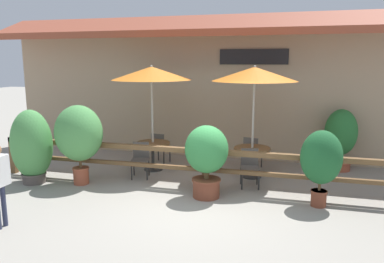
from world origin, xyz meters
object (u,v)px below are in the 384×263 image
patio_umbrella_near (151,73)px  potted_plant_tall_tropical (79,135)px  dining_table_near (153,148)px  chair_near_wallside (160,146)px  potted_plant_broad_leaf (206,155)px  potted_plant_corner_fern (341,136)px  chair_near_streetside (140,158)px  patio_umbrella_middle (255,74)px  chair_middle_wallside (252,151)px  dining_table_middle (252,153)px  potted_plant_small_flowering (321,159)px  potted_plant_entrance_palm (32,146)px

patio_umbrella_near → potted_plant_tall_tropical: 2.41m
dining_table_near → chair_near_wallside: size_ratio=1.03×
potted_plant_broad_leaf → potted_plant_corner_fern: bearing=44.6°
chair_near_streetside → patio_umbrella_near: bearing=68.8°
chair_near_wallside → patio_umbrella_middle: patio_umbrella_middle is taller
patio_umbrella_near → potted_plant_broad_leaf: patio_umbrella_near is taller
chair_middle_wallside → potted_plant_broad_leaf: bearing=87.9°
chair_near_wallside → dining_table_middle: 2.75m
dining_table_middle → potted_plant_small_flowering: 2.24m
dining_table_near → potted_plant_corner_fern: bearing=15.2°
chair_near_streetside → potted_plant_small_flowering: (4.21, -0.88, 0.47)m
chair_near_wallside → potted_plant_tall_tropical: 2.61m
chair_near_streetside → potted_plant_broad_leaf: bearing=-41.3°
chair_near_streetside → potted_plant_broad_leaf: size_ratio=0.56×
dining_table_near → potted_plant_tall_tropical: bearing=-128.5°
dining_table_near → chair_near_wallside: bearing=94.5°
dining_table_near → chair_near_streetside: 0.69m
patio_umbrella_near → potted_plant_small_flowering: bearing=-20.6°
patio_umbrella_near → patio_umbrella_middle: 2.62m
potted_plant_small_flowering → potted_plant_broad_leaf: potted_plant_broad_leaf is taller
chair_middle_wallside → potted_plant_corner_fern: bearing=-153.2°
chair_near_streetside → potted_plant_tall_tropical: bearing=-157.7°
dining_table_near → potted_plant_small_flowering: bearing=-20.6°
dining_table_middle → potted_plant_tall_tropical: 4.22m
patio_umbrella_near → chair_near_streetside: size_ratio=3.17×
potted_plant_entrance_palm → potted_plant_corner_fern: (7.19, 3.07, 0.02)m
patio_umbrella_near → chair_near_wallside: (-0.05, 0.68, -2.07)m
dining_table_middle → chair_middle_wallside: 0.75m
chair_near_wallside → patio_umbrella_middle: 3.44m
patio_umbrella_near → potted_plant_entrance_palm: size_ratio=1.57×
potted_plant_entrance_palm → potted_plant_tall_tropical: size_ratio=0.94×
patio_umbrella_middle → chair_near_wallside: bearing=166.9°
potted_plant_small_flowering → potted_plant_tall_tropical: bearing=180.0°
chair_middle_wallside → potted_plant_small_flowering: potted_plant_small_flowering is taller
potted_plant_entrance_palm → potted_plant_broad_leaf: 4.21m
chair_near_wallside → potted_plant_small_flowering: size_ratio=0.57×
chair_middle_wallside → chair_near_streetside: bearing=43.5°
patio_umbrella_near → potted_plant_tall_tropical: patio_umbrella_near is taller
chair_near_wallside → potted_plant_tall_tropical: potted_plant_tall_tropical is taller
dining_table_near → patio_umbrella_middle: (2.62, 0.06, 1.96)m
potted_plant_entrance_palm → potted_plant_small_flowering: size_ratio=1.14×
potted_plant_small_flowering → dining_table_near: bearing=159.4°
chair_near_streetside → potted_plant_corner_fern: size_ratio=0.53×
chair_near_wallside → potted_plant_corner_fern: size_ratio=0.53×
potted_plant_entrance_palm → dining_table_near: bearing=36.6°
potted_plant_small_flowering → potted_plant_broad_leaf: 2.30m
chair_near_wallside → patio_umbrella_near: bearing=102.8°
dining_table_near → chair_middle_wallside: (2.54, 0.80, -0.11)m
potted_plant_tall_tropical → potted_plant_corner_fern: (6.04, 2.85, -0.27)m
chair_near_wallside → chair_middle_wallside: bearing=-169.1°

